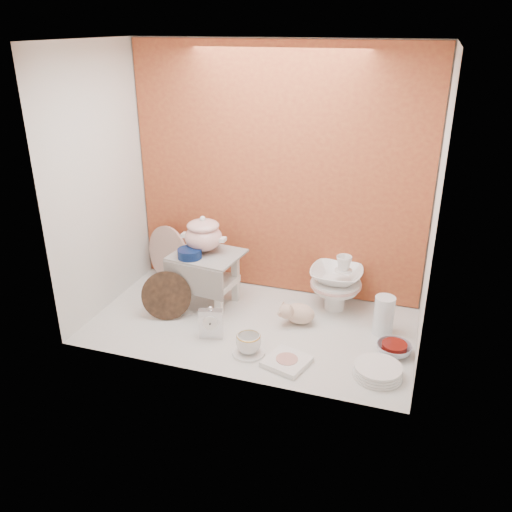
{
  "coord_description": "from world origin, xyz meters",
  "views": [
    {
      "loc": [
        0.84,
        -2.47,
        1.58
      ],
      "look_at": [
        0.02,
        0.02,
        0.42
      ],
      "focal_mm": 37.4,
      "sensor_mm": 36.0,
      "label": 1
    }
  ],
  "objects_px": {
    "step_stool": "(208,279)",
    "porcelain_tower": "(336,282)",
    "mantel_clock": "(211,322)",
    "crystal_bowl": "(394,349)",
    "soup_tureen": "(203,234)",
    "dinner_plate_stack": "(378,371)",
    "plush_pig": "(300,313)",
    "blue_white_vase": "(189,268)",
    "floral_platter": "(168,255)",
    "gold_rim_teacup": "(249,343)"
  },
  "relations": [
    {
      "from": "floral_platter",
      "to": "gold_rim_teacup",
      "type": "bearing_deg",
      "value": -39.58
    },
    {
      "from": "gold_rim_teacup",
      "to": "mantel_clock",
      "type": "bearing_deg",
      "value": 160.61
    },
    {
      "from": "gold_rim_teacup",
      "to": "porcelain_tower",
      "type": "distance_m",
      "value": 0.71
    },
    {
      "from": "floral_platter",
      "to": "gold_rim_teacup",
      "type": "xyz_separation_m",
      "value": [
        0.77,
        -0.64,
        -0.13
      ]
    },
    {
      "from": "plush_pig",
      "to": "porcelain_tower",
      "type": "height_order",
      "value": "porcelain_tower"
    },
    {
      "from": "floral_platter",
      "to": "porcelain_tower",
      "type": "xyz_separation_m",
      "value": [
        1.1,
        -0.02,
        -0.02
      ]
    },
    {
      "from": "floral_platter",
      "to": "plush_pig",
      "type": "bearing_deg",
      "value": -15.28
    },
    {
      "from": "crystal_bowl",
      "to": "porcelain_tower",
      "type": "relative_size",
      "value": 0.51
    },
    {
      "from": "crystal_bowl",
      "to": "soup_tureen",
      "type": "bearing_deg",
      "value": 168.48
    },
    {
      "from": "blue_white_vase",
      "to": "mantel_clock",
      "type": "height_order",
      "value": "blue_white_vase"
    },
    {
      "from": "dinner_plate_stack",
      "to": "crystal_bowl",
      "type": "xyz_separation_m",
      "value": [
        0.06,
        0.22,
        -0.0
      ]
    },
    {
      "from": "plush_pig",
      "to": "blue_white_vase",
      "type": "bearing_deg",
      "value": 146.31
    },
    {
      "from": "floral_platter",
      "to": "plush_pig",
      "type": "xyz_separation_m",
      "value": [
        0.94,
        -0.26,
        -0.13
      ]
    },
    {
      "from": "dinner_plate_stack",
      "to": "soup_tureen",
      "type": "bearing_deg",
      "value": 157.53
    },
    {
      "from": "soup_tureen",
      "to": "crystal_bowl",
      "type": "bearing_deg",
      "value": -11.52
    },
    {
      "from": "mantel_clock",
      "to": "crystal_bowl",
      "type": "relative_size",
      "value": 1.05
    },
    {
      "from": "soup_tureen",
      "to": "porcelain_tower",
      "type": "relative_size",
      "value": 0.75
    },
    {
      "from": "soup_tureen",
      "to": "porcelain_tower",
      "type": "height_order",
      "value": "soup_tureen"
    },
    {
      "from": "blue_white_vase",
      "to": "mantel_clock",
      "type": "distance_m",
      "value": 0.69
    },
    {
      "from": "gold_rim_teacup",
      "to": "dinner_plate_stack",
      "type": "distance_m",
      "value": 0.66
    },
    {
      "from": "gold_rim_teacup",
      "to": "floral_platter",
      "type": "bearing_deg",
      "value": 140.42
    },
    {
      "from": "mantel_clock",
      "to": "crystal_bowl",
      "type": "xyz_separation_m",
      "value": [
        0.96,
        0.15,
        -0.07
      ]
    },
    {
      "from": "blue_white_vase",
      "to": "soup_tureen",
      "type": "bearing_deg",
      "value": -42.97
    },
    {
      "from": "soup_tureen",
      "to": "crystal_bowl",
      "type": "distance_m",
      "value": 1.25
    },
    {
      "from": "step_stool",
      "to": "blue_white_vase",
      "type": "xyz_separation_m",
      "value": [
        -0.23,
        0.21,
        -0.05
      ]
    },
    {
      "from": "dinner_plate_stack",
      "to": "crystal_bowl",
      "type": "distance_m",
      "value": 0.23
    },
    {
      "from": "step_stool",
      "to": "porcelain_tower",
      "type": "distance_m",
      "value": 0.76
    },
    {
      "from": "mantel_clock",
      "to": "plush_pig",
      "type": "relative_size",
      "value": 0.85
    },
    {
      "from": "step_stool",
      "to": "floral_platter",
      "type": "height_order",
      "value": "floral_platter"
    },
    {
      "from": "step_stool",
      "to": "dinner_plate_stack",
      "type": "bearing_deg",
      "value": -14.65
    },
    {
      "from": "gold_rim_teacup",
      "to": "porcelain_tower",
      "type": "bearing_deg",
      "value": 61.65
    },
    {
      "from": "step_stool",
      "to": "soup_tureen",
      "type": "bearing_deg",
      "value": 143.56
    },
    {
      "from": "blue_white_vase",
      "to": "dinner_plate_stack",
      "type": "height_order",
      "value": "blue_white_vase"
    },
    {
      "from": "step_stool",
      "to": "soup_tureen",
      "type": "height_order",
      "value": "soup_tureen"
    },
    {
      "from": "plush_pig",
      "to": "dinner_plate_stack",
      "type": "distance_m",
      "value": 0.6
    },
    {
      "from": "crystal_bowl",
      "to": "porcelain_tower",
      "type": "height_order",
      "value": "porcelain_tower"
    },
    {
      "from": "floral_platter",
      "to": "mantel_clock",
      "type": "distance_m",
      "value": 0.77
    },
    {
      "from": "blue_white_vase",
      "to": "crystal_bowl",
      "type": "relative_size",
      "value": 1.23
    },
    {
      "from": "step_stool",
      "to": "porcelain_tower",
      "type": "relative_size",
      "value": 1.11
    },
    {
      "from": "gold_rim_teacup",
      "to": "dinner_plate_stack",
      "type": "height_order",
      "value": "gold_rim_teacup"
    },
    {
      "from": "blue_white_vase",
      "to": "gold_rim_teacup",
      "type": "bearing_deg",
      "value": -45.72
    },
    {
      "from": "dinner_plate_stack",
      "to": "porcelain_tower",
      "type": "xyz_separation_m",
      "value": [
        -0.32,
        0.6,
        0.14
      ]
    },
    {
      "from": "porcelain_tower",
      "to": "mantel_clock",
      "type": "bearing_deg",
      "value": -137.39
    },
    {
      "from": "porcelain_tower",
      "to": "dinner_plate_stack",
      "type": "bearing_deg",
      "value": -61.76
    },
    {
      "from": "plush_pig",
      "to": "gold_rim_teacup",
      "type": "distance_m",
      "value": 0.42
    },
    {
      "from": "step_stool",
      "to": "crystal_bowl",
      "type": "xyz_separation_m",
      "value": [
        1.12,
        -0.2,
        -0.14
      ]
    },
    {
      "from": "floral_platter",
      "to": "crystal_bowl",
      "type": "relative_size",
      "value": 2.12
    },
    {
      "from": "dinner_plate_stack",
      "to": "porcelain_tower",
      "type": "distance_m",
      "value": 0.7
    },
    {
      "from": "soup_tureen",
      "to": "mantel_clock",
      "type": "distance_m",
      "value": 0.55
    },
    {
      "from": "step_stool",
      "to": "crystal_bowl",
      "type": "relative_size",
      "value": 2.16
    }
  ]
}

